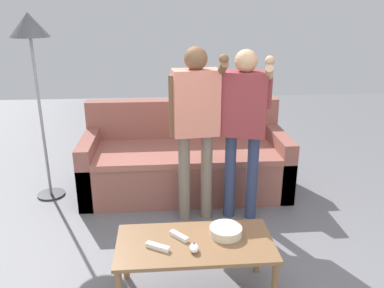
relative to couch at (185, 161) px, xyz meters
The scene contains 11 objects.
ground_plane 1.52m from the couch, 90.93° to the right, with size 12.00×12.00×0.00m, color slate.
couch is the anchor object (origin of this frame).
coffee_table 1.70m from the couch, 91.50° to the right, with size 1.03×0.51×0.43m.
snack_bowl 1.65m from the couch, 84.10° to the right, with size 0.22×0.22×0.06m, color beige.
game_remote_nunchuk 1.81m from the couch, 91.87° to the right, with size 0.06×0.09×0.05m.
floor_lamp 1.92m from the couch, behind, with size 0.36×0.36×1.83m.
player_center 0.95m from the couch, 85.42° to the right, with size 0.48×0.31×1.57m.
player_right 1.05m from the couch, 54.84° to the right, with size 0.45×0.40×1.55m.
game_remote_wand_near 1.66m from the couch, 95.10° to the right, with size 0.13×0.14×0.03m.
game_remote_wand_far 1.78m from the couch, 99.28° to the right, with size 0.16×0.11×0.03m.
game_remote_wand_spare 1.64m from the couch, 85.96° to the right, with size 0.08×0.16×0.03m.
Camera 1 is at (-0.22, -2.40, 1.88)m, focal length 36.60 mm.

